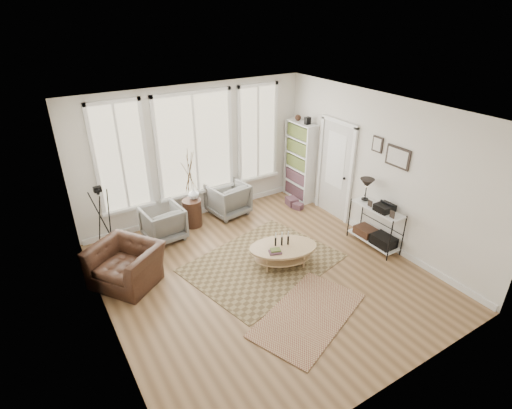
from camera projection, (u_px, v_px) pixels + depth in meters
room at (265, 203)px, 6.47m from camera, size 5.50×5.54×2.90m
bay_window at (195, 147)px, 8.42m from camera, size 4.14×0.12×2.24m
door at (335, 168)px, 8.66m from camera, size 0.09×1.06×2.22m
bookcase at (300, 161)px, 9.48m from camera, size 0.31×0.85×2.06m
low_shelf at (375, 223)px, 7.75m from camera, size 0.38×1.08×1.30m
wall_art at (392, 154)px, 7.24m from camera, size 0.04×0.88×0.44m
rug_main at (263, 263)px, 7.42m from camera, size 3.03×2.54×0.01m
rug_runner at (308, 315)px, 6.18m from camera, size 2.17×1.70×0.01m
coffee_table at (283, 250)px, 7.25m from camera, size 1.43×1.16×0.57m
armchair_left at (163, 223)px, 8.05m from camera, size 0.80×0.82×0.70m
armchair_right at (228, 199)px, 9.00m from camera, size 0.90×0.92×0.74m
side_table at (191, 191)px, 8.32m from camera, size 0.40×0.40×1.68m
vase at (193, 193)px, 8.45m from camera, size 0.27×0.27×0.23m
accent_chair at (126, 265)px, 6.78m from camera, size 1.43×1.39×0.70m
tripod_camera at (104, 223)px, 7.48m from camera, size 0.49×0.49×1.38m
book_stack_near at (292, 201)px, 9.50m from camera, size 0.27×0.32×0.19m
book_stack_far at (298, 206)px, 9.33m from camera, size 0.24×0.27×0.14m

